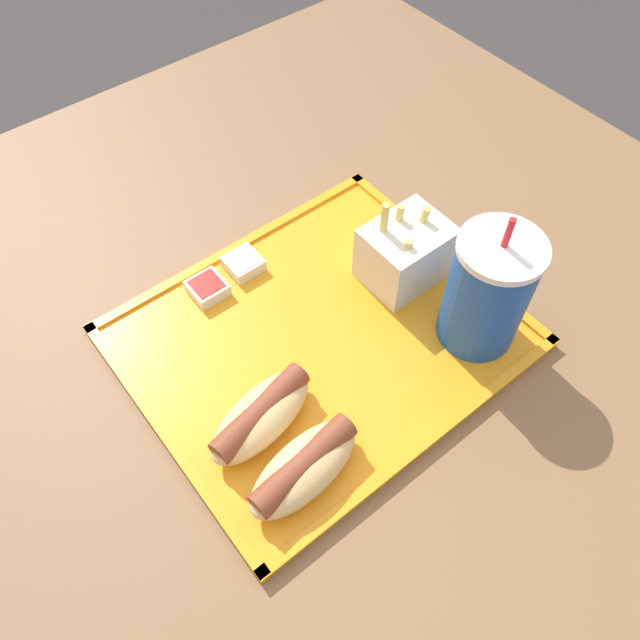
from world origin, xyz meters
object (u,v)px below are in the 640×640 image
Objects in this scene: hot_dog_far at (304,467)px; sauce_cup_mayo at (243,263)px; fries_carton at (405,252)px; sauce_cup_ketchup at (207,288)px; soda_cup at (488,292)px; hot_dog_near at (261,415)px.

hot_dog_far is 3.30× the size of sauce_cup_mayo.
hot_dog_far is 1.18× the size of fries_carton.
soda_cup is at bearing 131.28° from sauce_cup_ketchup.
hot_dog_near reaches higher than sauce_cup_ketchup.
soda_cup is at bearing 93.66° from fries_carton.
sauce_cup_ketchup is (-0.05, -0.25, -0.01)m from hot_dog_far.
sauce_cup_mayo is (-0.10, -0.19, -0.01)m from hot_dog_near.
hot_dog_near is at bearing 74.69° from sauce_cup_ketchup.
fries_carton is 0.20m from sauce_cup_mayo.
fries_carton is at bearing -166.59° from hot_dog_near.
fries_carton is 2.80× the size of sauce_cup_mayo.
hot_dog_near is at bearing -11.90° from soda_cup.
soda_cup reaches higher than hot_dog_near.
fries_carton reaches higher than hot_dog_far.
soda_cup reaches higher than hot_dog_far.
soda_cup reaches higher than sauce_cup_ketchup.
sauce_cup_ketchup is (0.20, -0.12, -0.03)m from fries_carton.
sauce_cup_mayo is (0.15, -0.13, -0.03)m from fries_carton.
hot_dog_near is (0.26, -0.05, -0.05)m from soda_cup.
soda_cup is 0.32m from sauce_cup_ketchup.
hot_dog_near is 1.21× the size of fries_carton.
hot_dog_far is 0.07m from hot_dog_near.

